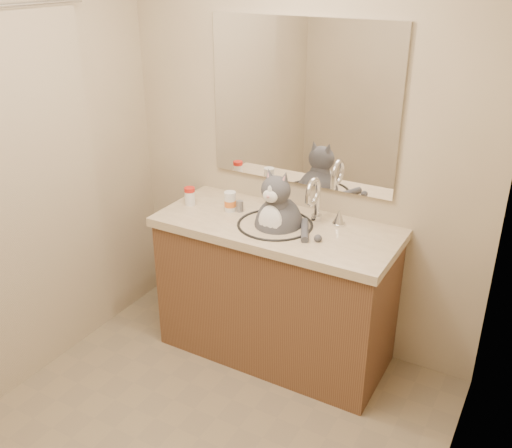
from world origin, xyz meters
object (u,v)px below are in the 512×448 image
Objects in this scene: cat at (278,223)px; pill_bottle_orange at (230,202)px; pill_bottle_redcap at (190,196)px; grey_canister at (240,206)px.

cat is 4.56× the size of pill_bottle_orange.
pill_bottle_redcap is at bearing -171.38° from pill_bottle_orange.
cat is 0.58m from pill_bottle_redcap.
cat reaches higher than grey_canister.
pill_bottle_redcap is (-0.58, -0.00, 0.04)m from cat.
pill_bottle_redcap is 0.26m from pill_bottle_orange.
cat is 8.06× the size of grey_canister.
cat reaches higher than pill_bottle_redcap.
pill_bottle_orange is at bearing 8.62° from pill_bottle_redcap.
cat is 0.28m from grey_canister.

